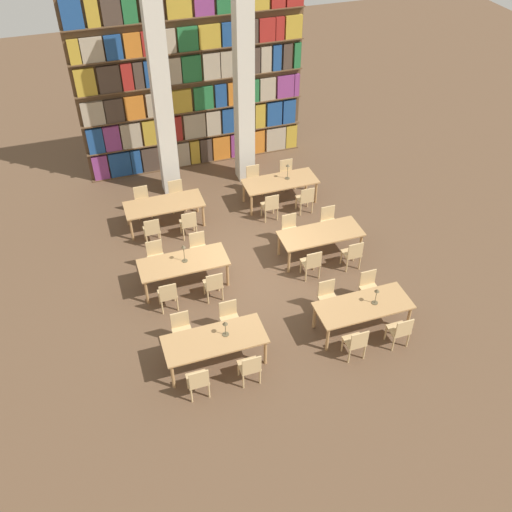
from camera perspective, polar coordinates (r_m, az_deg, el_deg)
ground_plane at (r=14.60m, az=-0.33°, el=-1.37°), size 40.00×40.00×0.00m
bookshelf_bank at (r=17.81m, az=-6.31°, el=16.65°), size 6.88×0.35×5.50m
pillar_left at (r=16.30m, az=-9.42°, el=15.42°), size 0.50×0.50×6.00m
pillar_center at (r=16.79m, az=-1.22°, el=16.67°), size 0.50×0.50×6.00m
reading_table_0 at (r=12.02m, az=-4.15°, el=-8.52°), size 2.15×0.88×0.74m
chair_0 at (r=11.64m, az=-5.81°, el=-12.30°), size 0.42×0.40×0.87m
chair_1 at (r=12.58m, az=-7.43°, el=-7.29°), size 0.42×0.40×0.87m
chair_2 at (r=11.80m, az=-0.61°, el=-11.03°), size 0.42×0.40×0.87m
chair_3 at (r=12.73m, az=-2.65°, el=-6.20°), size 0.42×0.40×0.87m
desk_lamp_0 at (r=11.84m, az=-3.09°, el=-7.02°), size 0.14×0.14×0.39m
reading_table_1 at (r=12.90m, az=10.67°, el=-5.06°), size 2.15×0.88×0.74m
chair_4 at (r=12.41m, az=9.96°, el=-8.48°), size 0.42×0.40×0.87m
chair_5 at (r=13.29m, az=7.20°, el=-4.08°), size 0.42×0.40×0.87m
chair_6 at (r=12.84m, az=14.21°, el=-7.22°), size 0.42×0.40×0.87m
chair_7 at (r=13.69m, az=11.24°, el=-3.05°), size 0.42×0.40×0.87m
desk_lamp_1 at (r=12.74m, az=11.95°, el=-3.72°), size 0.14×0.14×0.42m
reading_table_2 at (r=13.86m, az=-7.28°, el=-0.81°), size 2.15×0.88×0.74m
chair_8 at (r=13.39m, az=-8.81°, el=-3.84°), size 0.42×0.40×0.87m
chair_9 at (r=14.48m, az=-9.98°, el=-0.05°), size 0.42×0.40×0.87m
chair_10 at (r=13.53m, az=-4.27°, el=-2.84°), size 0.42×0.40×0.87m
chair_11 at (r=14.60m, az=-5.77°, el=0.84°), size 0.42×0.40×0.87m
desk_lamp_2 at (r=13.61m, az=-7.24°, el=0.55°), size 0.14×0.14×0.49m
reading_table_3 at (r=14.71m, az=6.48°, el=2.07°), size 2.15×0.88×0.74m
chair_12 at (r=14.14m, az=5.58°, el=-0.68°), size 0.42×0.40×0.87m
chair_13 at (r=15.17m, az=3.45°, el=2.71°), size 0.42×0.40×0.87m
chair_14 at (r=14.55m, az=9.63°, el=0.24°), size 0.42×0.40×0.87m
chair_15 at (r=15.56m, az=7.30°, el=3.49°), size 0.42×0.40×0.87m
reading_table_4 at (r=15.88m, az=-9.17°, el=4.97°), size 2.15×0.88×0.74m
chair_16 at (r=15.36m, az=-10.37°, el=2.56°), size 0.42×0.40×0.87m
chair_17 at (r=16.54m, az=-11.29°, el=5.45°), size 0.42×0.40×0.87m
chair_18 at (r=15.47m, az=-6.77°, el=3.30°), size 0.42×0.40×0.87m
chair_19 at (r=16.64m, az=-7.93°, el=6.12°), size 0.42×0.40×0.87m
reading_table_5 at (r=16.65m, az=2.42°, el=7.31°), size 2.15×0.88×0.74m
chair_20 at (r=16.03m, az=1.44°, el=5.07°), size 0.42×0.40×0.87m
chair_21 at (r=17.17m, az=-0.21°, el=7.70°), size 0.42×0.40×0.87m
chair_22 at (r=16.36m, az=4.97°, el=5.73°), size 0.42×0.40×0.87m
chair_23 at (r=17.48m, az=3.14°, el=8.28°), size 0.42×0.40×0.87m
desk_lamp_3 at (r=16.55m, az=3.19°, el=8.69°), size 0.14×0.14×0.48m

